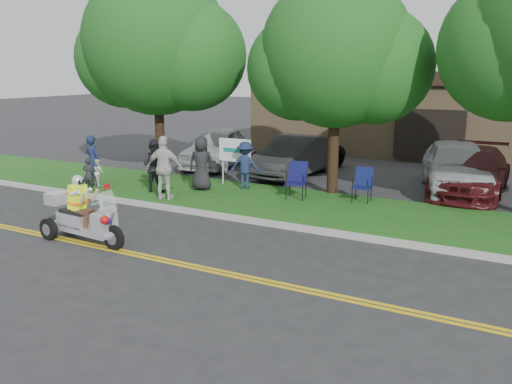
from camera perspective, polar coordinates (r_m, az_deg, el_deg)
The scene contains 24 objects.
ground at distance 12.31m, azimuth -6.48°, elevation -6.84°, with size 120.00×120.00×0.00m, color #28282B.
centerline_near at distance 11.87m, azimuth -8.11°, elevation -7.62°, with size 60.00×0.10×0.01m, color gold.
centerline_far at distance 11.99m, azimuth -7.65°, elevation -7.39°, with size 60.00×0.10×0.01m, color gold.
curb at distance 14.76m, azimuth 0.35°, elevation -3.15°, with size 60.00×0.25×0.12m, color #A8A89E.
grass_verge at distance 16.62m, azimuth 3.89°, elevation -1.36°, with size 60.00×4.00×0.10m, color #194D14.
commercial_building at distance 28.87m, azimuth 19.46°, elevation 7.96°, with size 18.00×8.20×4.00m.
tree_left at distance 21.10m, azimuth -10.24°, elevation 14.64°, with size 6.62×5.40×7.78m.
tree_mid at distance 17.77m, azimuth 8.64°, elevation 13.71°, with size 5.88×4.80×7.05m.
business_sign at distance 18.93m, azimuth -2.24°, elevation 4.14°, with size 1.25×0.06×1.75m.
trike_scooter at distance 13.80m, azimuth -17.91°, elevation -2.69°, with size 2.54×0.88×1.66m.
lawn_chair_a at distance 17.03m, azimuth 11.21°, elevation 1.01°, with size 0.60×0.62×1.06m.
lawn_chair_b at distance 17.19m, azimuth 4.36°, elevation 1.52°, with size 0.72×0.74×1.16m.
spectator_adult_left at distance 19.79m, azimuth -16.81°, elevation 3.20°, with size 0.65×0.42×1.77m, color #161F3E.
spectator_adult_mid at distance 18.30m, azimuth -10.66°, elevation 2.73°, with size 0.85×0.66×1.75m, color black.
spectator_adult_right at distance 17.11m, azimuth -9.60°, elevation 2.51°, with size 1.17×0.49×2.00m, color beige.
spectator_chair_a at distance 18.49m, azimuth -1.14°, elevation 2.84°, with size 1.04×0.60×1.61m, color #1A2748.
spectator_chair_b at distance 18.33m, azimuth -5.76°, elevation 3.01°, with size 0.89×0.58×1.81m, color black.
child_left at distance 18.99m, azimuth -17.19°, elevation 1.78°, with size 0.41×0.27×1.12m, color black.
child_right at distance 19.74m, azimuth -16.29°, elevation 2.01°, with size 0.47×0.36×0.96m, color silver.
parked_car_far_left at distance 23.39m, azimuth -4.11°, elevation 4.74°, with size 1.96×4.87×1.66m, color #B7B9BF.
parked_car_left at distance 21.26m, azimuth 4.12°, elevation 3.78°, with size 1.65×4.73×1.56m, color #28272A.
parked_car_mid at distance 22.48m, azimuth 4.14°, elevation 3.91°, with size 2.11×4.57×1.27m, color black.
parked_car_right at distance 19.45m, azimuth 21.72°, elevation 2.02°, with size 2.17×5.34×1.55m, color #451013.
parked_car_far_right at distance 19.60m, azimuth 20.34°, elevation 2.56°, with size 2.11×5.23×1.78m, color #B7B9BF.
Camera 1 is at (6.76, -9.42, 4.15)m, focal length 38.00 mm.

